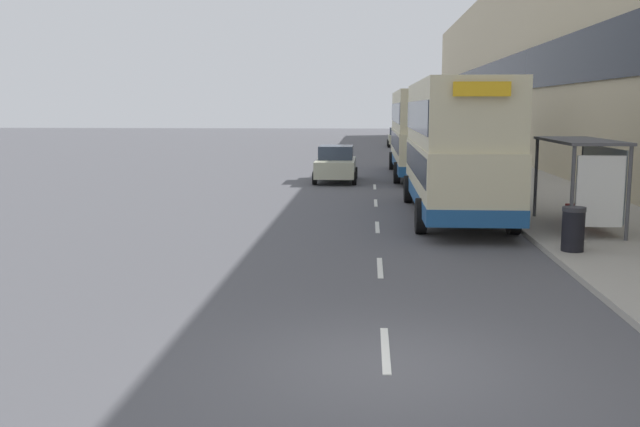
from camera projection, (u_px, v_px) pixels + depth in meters
name	position (u px, v px, depth m)	size (l,w,h in m)	color
ground_plane	(387.00, 367.00, 9.69)	(220.00, 220.00, 0.00)	#515156
pavement	(471.00, 160.00, 47.22)	(5.00, 93.00, 0.14)	#A39E93
terrace_facade	(536.00, 63.00, 46.02)	(3.10, 93.00, 12.71)	#C6B793
lane_mark_0	(385.00, 349.00, 10.39)	(0.12, 2.00, 0.01)	silver
lane_mark_1	(380.00, 268.00, 15.69)	(0.12, 2.00, 0.01)	silver
lane_mark_2	(377.00, 227.00, 20.99)	(0.12, 2.00, 0.01)	silver
lane_mark_3	(376.00, 203.00, 26.29)	(0.12, 2.00, 0.01)	silver
lane_mark_4	(375.00, 187.00, 31.59)	(0.12, 2.00, 0.01)	silver
bus_shelter	(589.00, 167.00, 19.58)	(1.60, 4.20, 2.48)	#4C4C51
double_decker_bus_near	(455.00, 146.00, 22.67)	(2.85, 10.24, 4.30)	beige
double_decker_bus_ahead	(420.00, 132.00, 36.13)	(2.85, 11.47, 4.30)	beige
car_0	(398.00, 137.00, 63.56)	(1.98, 3.85, 1.70)	#B7B799
car_1	(336.00, 164.00, 33.80)	(2.01, 4.34, 1.70)	#B7B799
litter_bin	(573.00, 229.00, 16.76)	(0.55, 0.55, 1.05)	black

